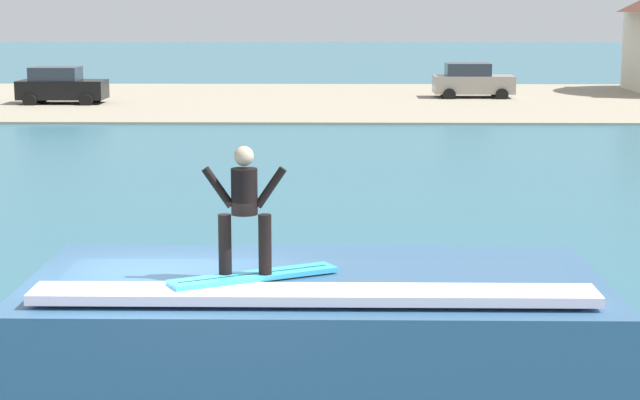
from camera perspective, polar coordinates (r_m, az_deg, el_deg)
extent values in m
plane|color=#2C6274|center=(14.39, -8.23, -9.60)|extent=(260.00, 260.00, 0.00)
cube|color=#335A7F|center=(14.28, -0.21, -6.74)|extent=(7.37, 3.80, 1.37)
cube|color=#335A7F|center=(13.62, -0.26, -4.25)|extent=(6.27, 1.71, 0.15)
cube|color=white|center=(12.87, -0.33, -4.93)|extent=(6.63, 0.68, 0.12)
cube|color=#33A5CC|center=(13.38, -3.45, -3.97)|extent=(2.05, 1.33, 0.06)
cube|color=black|center=(13.38, -3.45, -3.86)|extent=(1.75, 0.95, 0.01)
cylinder|color=black|center=(13.31, -4.96, -2.31)|extent=(0.16, 0.16, 0.74)
cylinder|color=black|center=(13.27, -2.88, -2.32)|extent=(0.16, 0.16, 0.74)
cylinder|color=black|center=(13.16, -3.96, 0.44)|extent=(0.32, 0.32, 0.56)
sphere|color=#CBA889|center=(13.09, -3.98, 2.29)|extent=(0.24, 0.24, 0.24)
cylinder|color=black|center=(13.18, -5.32, 0.67)|extent=(0.39, 0.10, 0.51)
cylinder|color=black|center=(13.13, -2.59, 0.66)|extent=(0.39, 0.10, 0.51)
cube|color=gray|center=(55.48, -1.39, 5.20)|extent=(120.00, 21.81, 0.10)
cube|color=black|center=(54.57, -13.23, 5.61)|extent=(4.13, 1.94, 0.90)
cube|color=#262D38|center=(54.60, -13.58, 6.41)|extent=(2.27, 1.74, 0.64)
cylinder|color=black|center=(55.29, -11.60, 5.26)|extent=(0.64, 0.22, 0.64)
cylinder|color=black|center=(53.31, -12.07, 5.07)|extent=(0.64, 0.22, 0.64)
cylinder|color=black|center=(55.93, -14.30, 5.21)|extent=(0.64, 0.22, 0.64)
cylinder|color=black|center=(53.98, -14.86, 5.01)|extent=(0.64, 0.22, 0.64)
cube|color=gray|center=(57.15, 7.98, 5.97)|extent=(4.08, 1.96, 0.90)
cube|color=#262D38|center=(57.06, 7.69, 6.75)|extent=(2.24, 1.77, 0.64)
cylinder|color=black|center=(58.38, 9.14, 5.59)|extent=(0.64, 0.22, 0.64)
cylinder|color=black|center=(56.34, 9.44, 5.42)|extent=(0.64, 0.22, 0.64)
cylinder|color=black|center=(58.06, 6.54, 5.62)|extent=(0.64, 0.22, 0.64)
cylinder|color=black|center=(56.01, 6.74, 5.46)|extent=(0.64, 0.22, 0.64)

